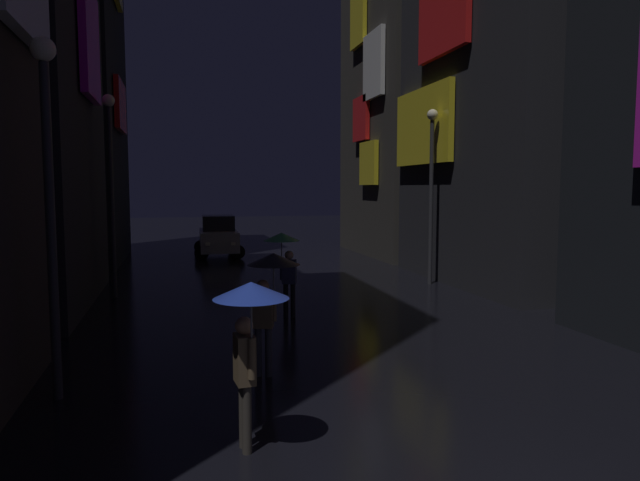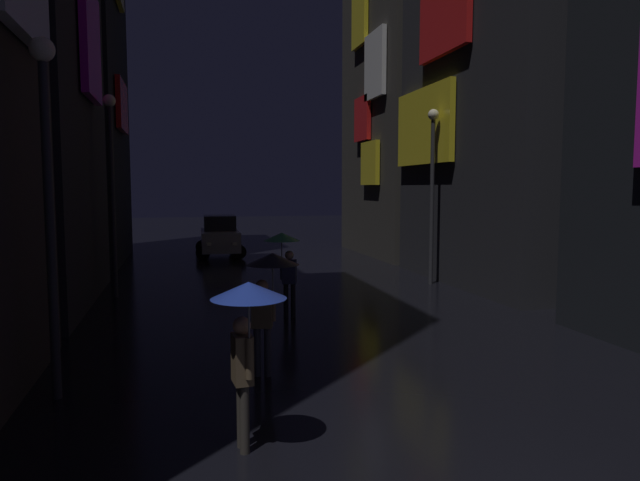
# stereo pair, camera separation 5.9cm
# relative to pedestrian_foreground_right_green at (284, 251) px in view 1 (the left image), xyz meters

# --- Properties ---
(building_right_far) EXTENTS (4.25, 7.93, 14.40)m
(building_right_far) POSITION_rel_pedestrian_foreground_right_green_xyz_m (8.12, 12.24, 5.54)
(building_right_far) COLOR #33302D
(building_right_far) RESTS_ON ground
(pedestrian_foreground_right_green) EXTENTS (0.90, 0.90, 2.12)m
(pedestrian_foreground_right_green) POSITION_rel_pedestrian_foreground_right_green_xyz_m (0.00, 0.00, 0.00)
(pedestrian_foreground_right_green) COLOR black
(pedestrian_foreground_right_green) RESTS_ON ground
(pedestrian_midstreet_left_blue) EXTENTS (0.90, 0.90, 2.12)m
(pedestrian_midstreet_left_blue) POSITION_rel_pedestrian_foreground_right_green_xyz_m (-1.74, -7.08, 0.00)
(pedestrian_midstreet_left_blue) COLOR #38332D
(pedestrian_midstreet_left_blue) RESTS_ON ground
(pedestrian_far_right_black) EXTENTS (0.90, 0.90, 2.12)m
(pedestrian_far_right_black) POSITION_rel_pedestrian_foreground_right_green_xyz_m (-1.03, -4.27, 0.00)
(pedestrian_far_right_black) COLOR #2D2D38
(pedestrian_far_right_black) RESTS_ON ground
(car_distant) EXTENTS (2.33, 4.19, 1.92)m
(car_distant) POSITION_rel_pedestrian_foreground_right_green_xyz_m (-0.66, 13.39, -0.74)
(car_distant) COLOR #99999E
(car_distant) RESTS_ON ground
(streetlamp_left_far) EXTENTS (0.36, 0.36, 5.88)m
(streetlamp_left_far) POSITION_rel_pedestrian_foreground_right_green_xyz_m (-4.36, 3.82, 1.98)
(streetlamp_left_far) COLOR #2D2D33
(streetlamp_left_far) RESTS_ON ground
(streetlamp_left_near) EXTENTS (0.36, 0.36, 5.40)m
(streetlamp_left_near) POSITION_rel_pedestrian_foreground_right_green_xyz_m (-4.36, -4.54, 1.72)
(streetlamp_left_near) COLOR #2D2D33
(streetlamp_left_near) RESTS_ON ground
(streetlamp_right_far) EXTENTS (0.36, 0.36, 5.77)m
(streetlamp_right_far) POSITION_rel_pedestrian_foreground_right_green_xyz_m (5.64, 3.70, 1.92)
(streetlamp_right_far) COLOR #2D2D33
(streetlamp_right_far) RESTS_ON ground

